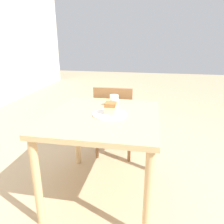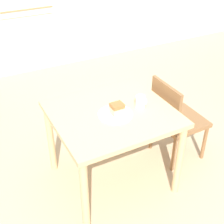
# 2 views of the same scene
# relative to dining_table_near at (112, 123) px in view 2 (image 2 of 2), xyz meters

# --- Properties ---
(ground_plane) EXTENTS (14.00, 14.00, 0.00)m
(ground_plane) POSITION_rel_dining_table_near_xyz_m (0.12, -0.38, -0.65)
(ground_plane) COLOR tan
(dining_table_near) EXTENTS (0.96, 0.88, 0.75)m
(dining_table_near) POSITION_rel_dining_table_near_xyz_m (0.00, 0.00, 0.00)
(dining_table_near) COLOR tan
(dining_table_near) RESTS_ON ground_plane
(chair_near_window) EXTENTS (0.43, 0.43, 0.85)m
(chair_near_window) POSITION_rel_dining_table_near_xyz_m (0.69, 0.02, -0.18)
(chair_near_window) COLOR brown
(chair_near_window) RESTS_ON ground_plane
(plate) EXTENTS (0.28, 0.28, 0.01)m
(plate) POSITION_rel_dining_table_near_xyz_m (0.00, -0.05, 0.11)
(plate) COLOR white
(plate) RESTS_ON dining_table_near
(cake_slice) EXTENTS (0.10, 0.09, 0.09)m
(cake_slice) POSITION_rel_dining_table_near_xyz_m (0.01, -0.06, 0.16)
(cake_slice) COLOR #E5CC89
(cake_slice) RESTS_ON plate
(coffee_mug) EXTENTS (0.08, 0.08, 0.10)m
(coffee_mug) POSITION_rel_dining_table_near_xyz_m (0.24, -0.05, 0.16)
(coffee_mug) COLOR white
(coffee_mug) RESTS_ON dining_table_near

